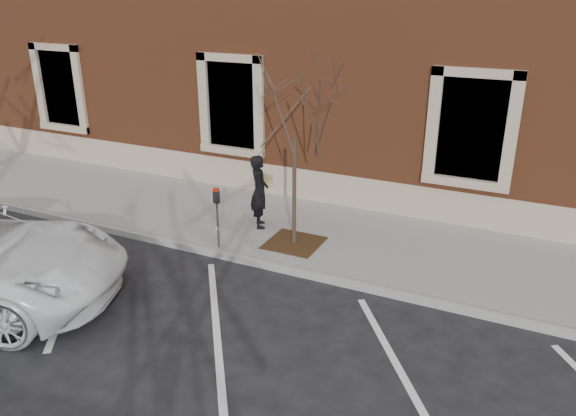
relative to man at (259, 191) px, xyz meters
The scene contains 9 objects.
ground 2.10m from the man, 52.55° to the right, with size 120.00×120.00×0.00m, color #28282B.
sidewalk_near 1.48m from the man, 13.82° to the left, with size 40.00×3.50×0.15m, color gray.
curb_near 2.10m from the man, 53.47° to the right, with size 40.00×0.12×0.15m, color #9E9E99.
parking_stripes 3.97m from the man, 72.93° to the right, with size 28.00×4.40×0.01m, color silver, non-canonical shape.
building_civic 7.04m from the man, 79.80° to the left, with size 40.00×8.62×8.00m.
man is the anchor object (origin of this frame).
parking_meter 1.38m from the man, 100.92° to the right, with size 0.12×0.09×1.32m.
tree_grate 1.47m from the man, 25.07° to the right, with size 1.11×1.11×0.03m, color #442C15.
sapling 2.41m from the man, 25.07° to the right, with size 2.51×2.51×4.18m.
Camera 1 is at (4.54, -8.90, 5.30)m, focal length 35.00 mm.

